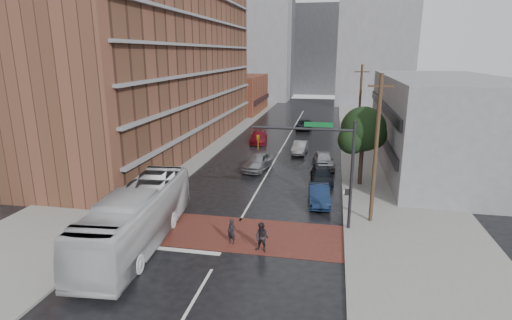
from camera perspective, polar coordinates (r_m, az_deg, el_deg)
The scene contains 24 objects.
ground at distance 25.63m, azimuth -3.64°, elevation -10.90°, with size 160.00×160.00×0.00m, color black.
crosswalk at distance 26.06m, azimuth -3.36°, elevation -10.41°, with size 14.00×5.00×0.02m, color brown.
sidewalk_west at distance 51.61m, azimuth -9.00°, elevation 2.41°, with size 9.00×90.00×0.15m, color gray.
sidewalk_east at distance 48.86m, azimuth 17.27°, elevation 1.19°, with size 9.00×90.00×0.15m, color gray.
apartment_block at distance 50.47m, azimuth -12.88°, elevation 17.87°, with size 10.00×44.00×28.00m, color brown.
storefront_west at distance 78.73m, azimuth -2.19°, elevation 9.42°, with size 8.00×16.00×7.00m, color brown.
building_east at distance 44.06m, azimuth 24.85°, elevation 4.91°, with size 11.00×26.00×9.00m, color gray.
distant_tower_west at distance 102.35m, azimuth -0.18°, elevation 17.73°, with size 18.00×16.00×32.00m, color gray.
distant_tower_east at distance 94.84m, azimuth 16.82°, elevation 18.55°, with size 16.00×14.00×36.00m, color gray.
distant_tower_center at distance 117.41m, azimuth 8.48°, elevation 15.28°, with size 12.00×10.00×24.00m, color gray.
street_tree at distance 34.99m, azimuth 15.08°, elevation 3.87°, with size 4.20×4.10×6.90m.
signal_mast at distance 25.59m, azimuth 10.41°, elevation 0.15°, with size 6.50×0.30×7.20m.
utility_pole_near at distance 27.09m, azimuth 16.75°, elevation 1.47°, with size 1.60×0.26×10.00m.
utility_pole_far at distance 46.74m, azimuth 14.56°, elevation 7.11°, with size 1.60×0.26×10.00m.
transit_bus at distance 25.06m, azimuth -16.58°, elevation -7.82°, with size 2.91×12.44×3.46m, color silver.
pedestrian_a at distance 24.45m, azimuth -3.49°, elevation -10.18°, with size 0.58×0.38×1.58m, color black.
pedestrian_b at distance 23.48m, azimuth 0.84°, elevation -11.01°, with size 0.86×0.67×1.78m, color black.
car_travel_a at distance 39.34m, azimuth 0.23°, elevation -0.22°, with size 1.99×4.93×1.68m, color #9D9FA4.
car_travel_b at distance 46.12m, azimuth 6.28°, elevation 1.80°, with size 1.48×4.25×1.40m, color #B3B7BB.
car_travel_c at distance 51.48m, azimuth 0.38°, elevation 3.32°, with size 2.07×5.10×1.48m, color maroon.
suv_travel at distance 61.15m, azimuth 6.87°, elevation 5.02°, with size 2.23×4.85×1.35m, color black.
car_parked_near at distance 30.98m, azimuth 9.01°, elevation -4.92°, with size 1.53×4.38×1.44m, color #122140.
car_parked_mid at distance 35.93m, azimuth 9.35°, elevation -2.25°, with size 1.80×4.44×1.29m, color black.
car_parked_far at distance 40.71m, azimuth 9.61°, elevation 0.05°, with size 1.93×4.79×1.63m, color #AEB1B6.
Camera 1 is at (6.00, -22.26, 11.20)m, focal length 28.00 mm.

